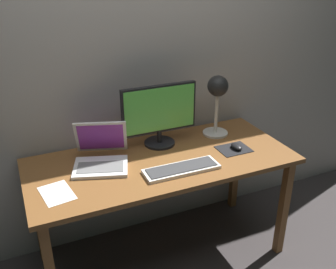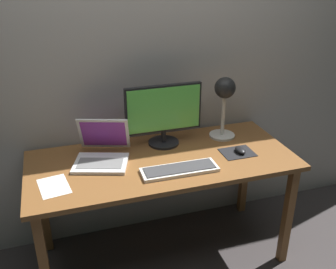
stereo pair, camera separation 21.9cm
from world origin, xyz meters
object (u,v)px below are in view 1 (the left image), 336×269
(keyboard_main, at_px, (182,169))
(mouse, at_px, (237,146))
(desk_lamp, at_px, (217,94))
(monitor, at_px, (159,113))
(laptop, at_px, (101,152))

(keyboard_main, xyz_separation_m, mouse, (0.43, 0.10, 0.01))
(mouse, bearing_deg, desk_lamp, 91.42)
(desk_lamp, height_order, mouse, desk_lamp)
(monitor, relative_size, keyboard_main, 1.11)
(monitor, height_order, laptop, monitor)
(monitor, distance_m, keyboard_main, 0.42)
(mouse, bearing_deg, keyboard_main, -167.08)
(desk_lamp, relative_size, mouse, 4.30)
(mouse, bearing_deg, laptop, 167.72)
(laptop, distance_m, desk_lamp, 0.85)
(monitor, bearing_deg, keyboard_main, -92.65)
(laptop, bearing_deg, mouse, -12.28)
(keyboard_main, relative_size, desk_lamp, 1.07)
(monitor, height_order, keyboard_main, monitor)
(monitor, height_order, mouse, monitor)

